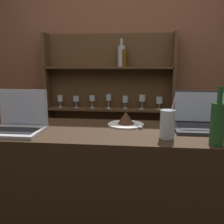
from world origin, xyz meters
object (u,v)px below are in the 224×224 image
at_px(laptop_far, 202,121).
at_px(water_glass, 167,124).
at_px(cake_plate, 126,121).
at_px(wine_bottle_green, 218,123).
at_px(laptop_near, 18,123).

bearing_deg(laptop_far, water_glass, -136.17).
xyz_separation_m(cake_plate, wine_bottle_green, (0.44, -0.33, 0.07)).
distance_m(water_glass, wine_bottle_green, 0.24).
height_order(cake_plate, water_glass, water_glass).
xyz_separation_m(laptop_far, water_glass, (-0.22, -0.21, 0.03)).
xyz_separation_m(laptop_far, cake_plate, (-0.44, 0.04, -0.01)).
xyz_separation_m(laptop_near, water_glass, (0.82, -0.04, 0.02)).
xyz_separation_m(cake_plate, water_glass, (0.22, -0.25, 0.04)).
bearing_deg(wine_bottle_green, laptop_near, 172.94).
height_order(laptop_near, water_glass, laptop_near).
height_order(laptop_far, wine_bottle_green, wine_bottle_green).
bearing_deg(water_glass, cake_plate, 132.14).
bearing_deg(water_glass, wine_bottle_green, -21.54).
xyz_separation_m(laptop_near, wine_bottle_green, (1.03, -0.13, 0.06)).
bearing_deg(cake_plate, water_glass, -47.86).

